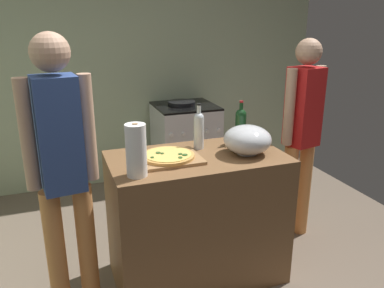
# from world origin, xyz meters

# --- Properties ---
(ground_plane) EXTENTS (4.38, 3.04, 0.02)m
(ground_plane) POSITION_xyz_m (0.00, 1.22, -0.01)
(ground_plane) COLOR #6B5B4C
(kitchen_wall_rear) EXTENTS (4.38, 0.10, 2.60)m
(kitchen_wall_rear) POSITION_xyz_m (0.00, 2.49, 1.30)
(kitchen_wall_rear) COLOR #99A889
(kitchen_wall_rear) RESTS_ON ground_plane
(counter) EXTENTS (1.13, 0.63, 0.89)m
(counter) POSITION_xyz_m (0.12, 0.59, 0.44)
(counter) COLOR brown
(counter) RESTS_ON ground_plane
(cutting_board) EXTENTS (0.40, 0.32, 0.02)m
(cutting_board) POSITION_xyz_m (-0.08, 0.58, 0.90)
(cutting_board) COLOR #9E7247
(cutting_board) RESTS_ON counter
(pizza) EXTENTS (0.33, 0.33, 0.03)m
(pizza) POSITION_xyz_m (-0.08, 0.58, 0.92)
(pizza) COLOR tan
(pizza) RESTS_ON cutting_board
(mixing_bowl) EXTENTS (0.31, 0.31, 0.19)m
(mixing_bowl) POSITION_xyz_m (0.44, 0.52, 0.98)
(mixing_bowl) COLOR #B2B2B7
(mixing_bowl) RESTS_ON counter
(paper_towel_roll) EXTENTS (0.12, 0.12, 0.30)m
(paper_towel_roll) POSITION_xyz_m (-0.31, 0.40, 1.04)
(paper_towel_roll) COLOR white
(paper_towel_roll) RESTS_ON counter
(wine_bottle_green) EXTENTS (0.07, 0.07, 0.31)m
(wine_bottle_green) POSITION_xyz_m (0.18, 0.73, 1.03)
(wine_bottle_green) COLOR silver
(wine_bottle_green) RESTS_ON counter
(wine_bottle_dark) EXTENTS (0.08, 0.08, 0.30)m
(wine_bottle_dark) POSITION_xyz_m (0.50, 0.75, 1.02)
(wine_bottle_dark) COLOR #143819
(wine_bottle_dark) RESTS_ON counter
(stove) EXTENTS (0.61, 0.61, 0.92)m
(stove) POSITION_xyz_m (0.55, 2.09, 0.44)
(stove) COLOR #B7B7BC
(stove) RESTS_ON ground_plane
(person_in_stripes) EXTENTS (0.38, 0.22, 1.67)m
(person_in_stripes) POSITION_xyz_m (-0.70, 0.49, 0.97)
(person_in_stripes) COLOR #D88C4C
(person_in_stripes) RESTS_ON ground_plane
(person_in_red) EXTENTS (0.37, 0.24, 1.60)m
(person_in_red) POSITION_xyz_m (1.06, 0.81, 0.91)
(person_in_red) COLOR #D88C4C
(person_in_red) RESTS_ON ground_plane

